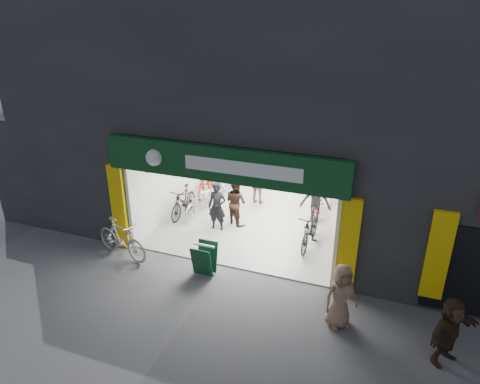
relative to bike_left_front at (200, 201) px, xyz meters
The scene contains 17 objects.
ground 3.38m from the bike_left_front, 53.42° to the right, with size 60.00×60.00×0.00m, color #56565B.
building 5.30m from the bike_left_front, 38.46° to the left, with size 17.00×10.27×8.00m.
bike_left_front is the anchor object (origin of this frame).
bike_left_midfront 0.57m from the bike_left_front, 153.20° to the right, with size 0.50×1.77×1.06m, color black.
bike_left_midback 1.69m from the bike_left_front, 107.57° to the left, with size 0.67×1.92×1.01m, color #9B270E.
bike_left_back 1.76m from the bike_left_front, 87.14° to the left, with size 0.47×1.67×1.01m, color #AFAFB4.
bike_right_front 4.03m from the bike_left_front, 10.90° to the right, with size 0.53×1.87×1.12m, color black.
bike_right_mid 4.08m from the bike_left_front, 21.46° to the left, with size 0.56×1.61×0.84m, color maroon.
bike_right_back 4.98m from the bike_left_front, 36.12° to the left, with size 0.56×1.99×1.19m, color silver.
parked_bike 3.34m from the bike_left_front, 106.22° to the right, with size 0.55×1.93×1.16m, color #B0AFB4.
customer_a 1.29m from the bike_left_front, 38.88° to the right, with size 0.59×0.39×1.63m, color black.
customer_b 1.43m from the bike_left_front, ahead, with size 0.77×0.60×1.59m, color #342017.
customer_c 3.89m from the bike_left_front, 12.14° to the left, with size 1.03×0.59×1.59m, color black.
customer_d 2.21m from the bike_left_front, 43.66° to the left, with size 0.93×0.39×1.59m, color #8D6C52.
pedestrian_near 6.62m from the bike_left_front, 36.90° to the right, with size 0.76×0.49×1.55m, color #83654C.
pedestrian_far 8.61m from the bike_left_front, 30.11° to the right, with size 1.38×0.44×1.49m, color #332317.
sandwich_board 3.59m from the bike_left_front, 62.90° to the right, with size 0.60×0.59×0.88m.
Camera 1 is at (3.90, -9.28, 6.59)m, focal length 32.00 mm.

